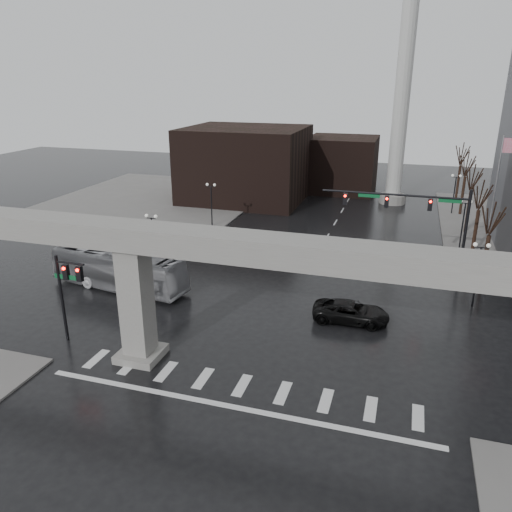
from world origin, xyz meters
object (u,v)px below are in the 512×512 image
object	(u,v)px
city_bus	(119,269)
far_car	(291,247)
signal_mast_arm	(419,212)
pickup_truck	(351,312)

from	to	relation	value
city_bus	far_car	distance (m)	16.99
signal_mast_arm	city_bus	bearing A→B (deg)	-157.42
city_bus	far_car	size ratio (longest dim) A/B	3.11
pickup_truck	city_bus	bearing A→B (deg)	86.84
signal_mast_arm	city_bus	world-z (taller)	signal_mast_arm
pickup_truck	far_car	size ratio (longest dim) A/B	1.39
pickup_truck	city_bus	size ratio (longest dim) A/B	0.45
city_bus	signal_mast_arm	bearing A→B (deg)	-59.15
pickup_truck	far_car	bearing A→B (deg)	28.38
city_bus	pickup_truck	bearing A→B (deg)	-83.12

